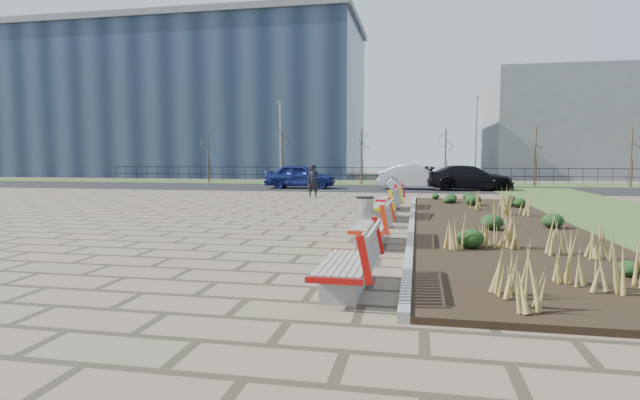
% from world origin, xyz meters
% --- Properties ---
extents(ground, '(120.00, 120.00, 0.00)m').
position_xyz_m(ground, '(0.00, 0.00, 0.00)').
color(ground, '#6C5E4A').
rests_on(ground, ground).
extents(planting_bed, '(4.50, 18.00, 0.10)m').
position_xyz_m(planting_bed, '(6.25, 5.00, 0.05)').
color(planting_bed, black).
rests_on(planting_bed, ground).
extents(planting_curb, '(0.16, 18.00, 0.15)m').
position_xyz_m(planting_curb, '(3.92, 5.00, 0.07)').
color(planting_curb, gray).
rests_on(planting_curb, ground).
extents(grass_verge_far, '(80.00, 5.00, 0.04)m').
position_xyz_m(grass_verge_far, '(0.00, 28.00, 0.02)').
color(grass_verge_far, '#33511E').
rests_on(grass_verge_far, ground).
extents(road, '(80.00, 7.00, 0.02)m').
position_xyz_m(road, '(0.00, 22.00, 0.01)').
color(road, black).
rests_on(road, ground).
extents(bench_a, '(0.91, 2.11, 1.00)m').
position_xyz_m(bench_a, '(3.00, -2.66, 0.50)').
color(bench_a, '#A50E0B').
rests_on(bench_a, ground).
extents(bench_b, '(0.95, 2.12, 1.00)m').
position_xyz_m(bench_b, '(3.00, 1.56, 0.50)').
color(bench_b, red).
rests_on(bench_b, ground).
extents(bench_c, '(1.12, 2.18, 1.00)m').
position_xyz_m(bench_c, '(3.00, 6.41, 0.50)').
color(bench_c, yellow).
rests_on(bench_c, ground).
extents(bench_d, '(1.06, 2.17, 1.00)m').
position_xyz_m(bench_d, '(3.00, 9.54, 0.50)').
color(bench_d, red).
rests_on(bench_d, ground).
extents(litter_bin, '(0.52, 0.52, 0.87)m').
position_xyz_m(litter_bin, '(2.57, 4.39, 0.44)').
color(litter_bin, '#B2B2B7').
rests_on(litter_bin, ground).
extents(pedestrian, '(0.67, 0.50, 1.66)m').
position_xyz_m(pedestrian, '(-1.15, 14.76, 0.83)').
color(pedestrian, black).
rests_on(pedestrian, ground).
extents(car_blue, '(4.63, 2.06, 1.55)m').
position_xyz_m(car_blue, '(-3.36, 21.21, 0.79)').
color(car_blue, navy).
rests_on(car_blue, road).
extents(car_silver, '(4.74, 1.84, 1.54)m').
position_xyz_m(car_silver, '(4.00, 21.61, 0.79)').
color(car_silver, '#AFB1B7').
rests_on(car_silver, road).
extents(car_black, '(5.42, 2.72, 1.51)m').
position_xyz_m(car_black, '(7.16, 21.34, 0.78)').
color(car_black, black).
rests_on(car_black, road).
extents(tree_a, '(1.40, 1.40, 4.00)m').
position_xyz_m(tree_a, '(-12.00, 26.50, 2.04)').
color(tree_a, '#4C3D2D').
rests_on(tree_a, grass_verge_far).
extents(tree_b, '(1.40, 1.40, 4.00)m').
position_xyz_m(tree_b, '(-6.00, 26.50, 2.04)').
color(tree_b, '#4C3D2D').
rests_on(tree_b, grass_verge_far).
extents(tree_c, '(1.40, 1.40, 4.00)m').
position_xyz_m(tree_c, '(0.00, 26.50, 2.04)').
color(tree_c, '#4C3D2D').
rests_on(tree_c, grass_verge_far).
extents(tree_d, '(1.40, 1.40, 4.00)m').
position_xyz_m(tree_d, '(6.00, 26.50, 2.04)').
color(tree_d, '#4C3D2D').
rests_on(tree_d, grass_verge_far).
extents(tree_e, '(1.40, 1.40, 4.00)m').
position_xyz_m(tree_e, '(12.00, 26.50, 2.04)').
color(tree_e, '#4C3D2D').
rests_on(tree_e, grass_verge_far).
extents(tree_f, '(1.40, 1.40, 4.00)m').
position_xyz_m(tree_f, '(18.00, 26.50, 2.04)').
color(tree_f, '#4C3D2D').
rests_on(tree_f, grass_verge_far).
extents(lamp_west, '(0.24, 0.60, 6.00)m').
position_xyz_m(lamp_west, '(-6.00, 26.00, 3.04)').
color(lamp_west, gray).
rests_on(lamp_west, grass_verge_far).
extents(lamp_east, '(0.24, 0.60, 6.00)m').
position_xyz_m(lamp_east, '(8.00, 26.00, 3.04)').
color(lamp_east, gray).
rests_on(lamp_east, grass_verge_far).
extents(railing_fence, '(44.00, 0.10, 1.20)m').
position_xyz_m(railing_fence, '(0.00, 29.50, 0.64)').
color(railing_fence, black).
rests_on(railing_fence, grass_verge_far).
extents(building_glass, '(40.00, 14.00, 15.00)m').
position_xyz_m(building_glass, '(-22.00, 40.00, 7.50)').
color(building_glass, '#192338').
rests_on(building_glass, ground).
extents(building_grey, '(18.00, 12.00, 10.00)m').
position_xyz_m(building_grey, '(20.00, 42.00, 5.00)').
color(building_grey, slate).
rests_on(building_grey, ground).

